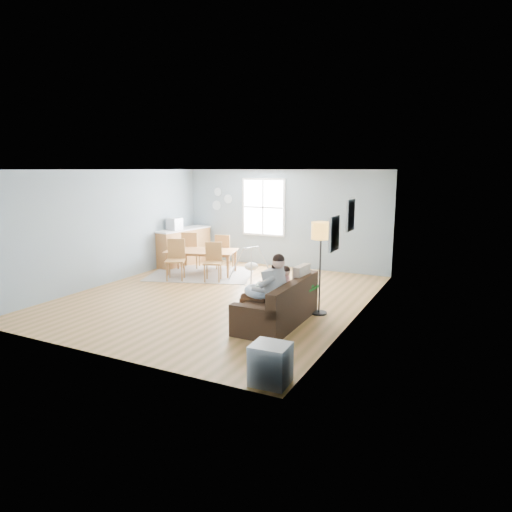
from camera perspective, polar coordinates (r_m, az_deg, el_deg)
The scene contains 22 objects.
room at distance 9.56m, azimuth -4.86°, elevation 9.04°, with size 8.40×9.40×3.90m.
window at distance 12.93m, azimuth 0.94°, elevation 6.11°, with size 1.32×0.08×1.62m.
pictures at distance 7.44m, azimuth 10.75°, elevation 3.98°, with size 0.05×1.34×0.74m.
wall_plates at distance 13.59m, azimuth -4.43°, elevation 7.06°, with size 0.67×0.02×0.66m.
sofa at distance 8.17m, azimuth 2.99°, elevation -6.51°, with size 0.85×1.97×0.80m.
green_throw at distance 8.71m, azimuth 4.29°, elevation -3.86°, with size 0.90×0.75×0.04m, color #125116.
beige_pillow at distance 8.43m, azimuth 5.71°, elevation -2.81°, with size 0.14×0.49×0.49m, color #BFA992.
father at distance 7.85m, azimuth 1.36°, elevation -4.04°, with size 0.94×0.43×1.32m.
nursing_pillow at distance 7.94m, azimuth 0.38°, elevation -4.46°, with size 0.52×0.52×0.14m, color #C9DEFC.
infant at distance 7.95m, azimuth 0.43°, elevation -3.81°, with size 0.23×0.37×0.14m.
toddler at distance 8.25m, azimuth 3.09°, elevation -3.45°, with size 0.53×0.28×0.82m.
floor_lamp at distance 8.50m, azimuth 8.11°, elevation 2.17°, with size 0.35×0.35×1.75m.
storage_cube at distance 5.98m, azimuth 1.75°, elevation -13.33°, with size 0.49×0.44×0.53m.
rug at distance 12.07m, azimuth -6.80°, elevation -2.22°, with size 2.62×1.99×0.01m, color gray.
dining_table at distance 12.00m, azimuth -6.84°, elevation -0.78°, with size 1.79×1.00×0.63m, color #9A5532.
chair_sw at distance 11.48m, azimuth -9.99°, elevation -0.06°, with size 0.61×0.61×1.01m.
chair_se at distance 11.23m, azimuth -5.38°, elevation -0.38°, with size 0.56×0.56×0.95m.
chair_nw at distance 12.68m, azimuth -8.20°, elevation 1.06°, with size 0.60×0.60×1.02m.
chair_ne at distance 12.47m, azimuth -4.07°, elevation 0.83°, with size 0.53×0.53×0.97m.
counter at distance 13.31m, azimuth -9.07°, elevation 1.23°, with size 0.79×1.91×1.04m.
monitor at distance 12.96m, azimuth -10.18°, elevation 3.96°, with size 0.39×0.37×0.33m.
baby_swing at distance 11.21m, azimuth -0.59°, elevation -1.22°, with size 1.03×1.04×0.83m.
Camera 1 is at (4.97, -8.16, 2.71)m, focal length 32.00 mm.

